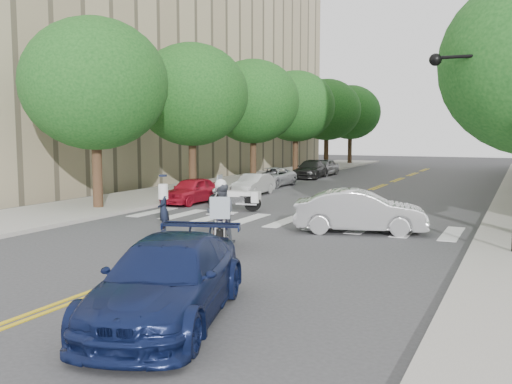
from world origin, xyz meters
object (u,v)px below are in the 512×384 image
Objects in this scene: sedan_blue at (168,281)px; convertible at (360,211)px; motorcycle_police at (221,218)px; officer_standing at (163,209)px; motorcycle_parked at (239,198)px.

convertible is at bearing 69.72° from sedan_blue.
motorcycle_police is 3.60m from officer_standing.
motorcycle_parked is at bearing 48.22° from convertible.
sedan_blue is (2.21, -6.07, -0.18)m from motorcycle_police.
motorcycle_parked is 0.47× the size of sedan_blue.
officer_standing is at bearing -53.89° from motorcycle_police.
convertible is at bearing -123.32° from motorcycle_parked.
motorcycle_police is at bearing 93.87° from sedan_blue.
motorcycle_parked is at bearing -93.01° from motorcycle_police.
motorcycle_parked is at bearing 142.47° from officer_standing.
officer_standing is at bearing 108.84° from sedan_blue.
officer_standing is 9.43m from sedan_blue.
motorcycle_police reaches higher than sedan_blue.
motorcycle_police is 0.98× the size of motorcycle_parked.
motorcycle_parked is 1.51× the size of officer_standing.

